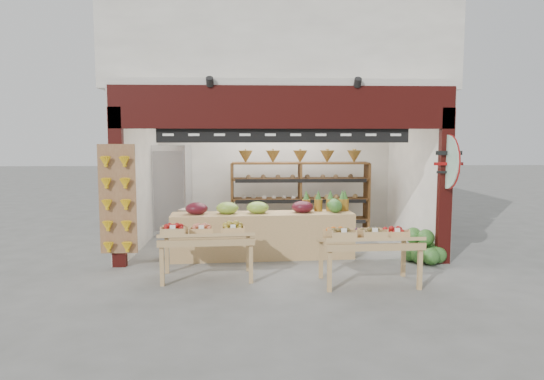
{
  "coord_description": "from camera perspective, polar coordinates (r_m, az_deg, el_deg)",
  "views": [
    {
      "loc": [
        -0.53,
        -9.11,
        2.13
      ],
      "look_at": [
        -0.16,
        -0.2,
        1.19
      ],
      "focal_mm": 32.0,
      "sensor_mm": 36.0,
      "label": 1
    }
  ],
  "objects": [
    {
      "name": "ground",
      "position": [
        9.37,
        0.92,
        -7.13
      ],
      "size": [
        60.0,
        60.0,
        0.0
      ],
      "primitive_type": "plane",
      "color": "slate",
      "rests_on": "ground"
    },
    {
      "name": "shop_structure",
      "position": [
        10.88,
        0.44,
        15.48
      ],
      "size": [
        6.36,
        5.12,
        5.4
      ],
      "color": "white",
      "rests_on": "ground"
    },
    {
      "name": "banana_board",
      "position": [
        8.29,
        -17.76,
        -1.29
      ],
      "size": [
        0.6,
        0.15,
        1.8
      ],
      "color": "#986F45",
      "rests_on": "ground"
    },
    {
      "name": "gift_sign",
      "position": [
        8.62,
        20.01,
        3.13
      ],
      "size": [
        0.04,
        0.93,
        0.92
      ],
      "color": "#B2E0C6",
      "rests_on": "ground"
    },
    {
      "name": "back_shelving",
      "position": [
        10.75,
        3.31,
        0.85
      ],
      "size": [
        3.05,
        0.5,
        1.88
      ],
      "color": "brown",
      "rests_on": "ground"
    },
    {
      "name": "refrigerator",
      "position": [
        11.12,
        -11.72,
        0.05
      ],
      "size": [
        0.81,
        0.81,
        2.0
      ],
      "primitive_type": "cube",
      "rotation": [
        0.0,
        0.0,
        -0.05
      ],
      "color": "silver",
      "rests_on": "ground"
    },
    {
      "name": "cardboard_stack",
      "position": [
        9.86,
        -8.36,
        -4.93
      ],
      "size": [
        1.13,
        0.82,
        0.73
      ],
      "color": "beige",
      "rests_on": "ground"
    },
    {
      "name": "mid_counter",
      "position": [
        8.74,
        -1.12,
        -5.09
      ],
      "size": [
        3.28,
        0.83,
        1.03
      ],
      "color": "tan",
      "rests_on": "ground"
    },
    {
      "name": "display_table_left",
      "position": [
        7.53,
        -8.38,
        -5.06
      ],
      "size": [
        1.46,
        0.88,
        0.92
      ],
      "color": "tan",
      "rests_on": "ground"
    },
    {
      "name": "display_table_right",
      "position": [
        7.28,
        10.87,
        -5.39
      ],
      "size": [
        1.44,
        0.84,
        0.92
      ],
      "color": "tan",
      "rests_on": "ground"
    },
    {
      "name": "watermelon_pile",
      "position": [
        8.93,
        17.47,
        -6.69
      ],
      "size": [
        0.78,
        0.75,
        0.57
      ],
      "color": "#1E4E1A",
      "rests_on": "ground"
    }
  ]
}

